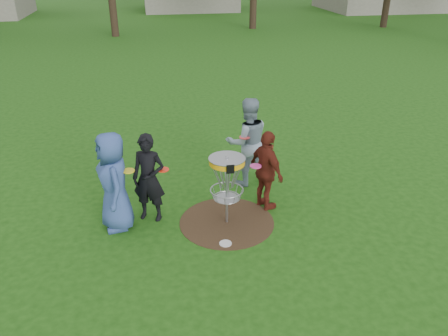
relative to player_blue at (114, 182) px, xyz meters
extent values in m
plane|color=#19470F|center=(2.01, -0.23, -0.93)|extent=(100.00, 100.00, 0.00)
cylinder|color=#47331E|center=(2.01, -0.23, -0.93)|extent=(1.80, 1.80, 0.01)
imported|color=#344E91|center=(0.00, 0.00, 0.00)|extent=(0.78, 1.02, 1.86)
imported|color=black|center=(0.62, 0.17, -0.08)|extent=(0.73, 0.61, 1.71)
imported|color=gray|center=(2.73, 1.28, 0.04)|extent=(1.00, 0.80, 1.95)
imported|color=#5F2015|center=(2.87, 0.17, -0.12)|extent=(0.71, 1.03, 1.62)
cylinder|color=white|center=(1.86, -0.92, -0.92)|extent=(0.22, 0.22, 0.02)
cylinder|color=#9EA0A5|center=(2.01, -0.23, -0.24)|extent=(0.05, 0.05, 1.38)
cylinder|color=#ECA00C|center=(2.01, -0.23, 0.35)|extent=(0.64, 0.64, 0.10)
cylinder|color=#9EA0A5|center=(2.01, -0.23, 0.40)|extent=(0.66, 0.66, 0.01)
cube|color=black|center=(2.01, -0.56, 0.35)|extent=(0.14, 0.02, 0.16)
torus|color=#9EA0A5|center=(2.01, -0.23, -0.23)|extent=(0.62, 0.62, 0.02)
torus|color=#9EA0A5|center=(2.01, -0.23, -0.39)|extent=(0.50, 0.50, 0.02)
cylinder|color=#9EA0A5|center=(2.01, -0.23, -0.40)|extent=(0.44, 0.44, 0.01)
cylinder|color=yellow|center=(0.28, -0.03, 0.21)|extent=(0.22, 0.22, 0.02)
cylinder|color=#FF2C15|center=(0.88, 0.10, 0.12)|extent=(0.22, 0.22, 0.02)
cylinder|color=#FF4348|center=(2.61, 1.02, 0.26)|extent=(0.22, 0.22, 0.02)
cylinder|color=#FF43A9|center=(2.61, 0.05, 0.06)|extent=(0.22, 0.22, 0.02)
camera|label=1|loc=(0.74, -7.10, 3.66)|focal=35.00mm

